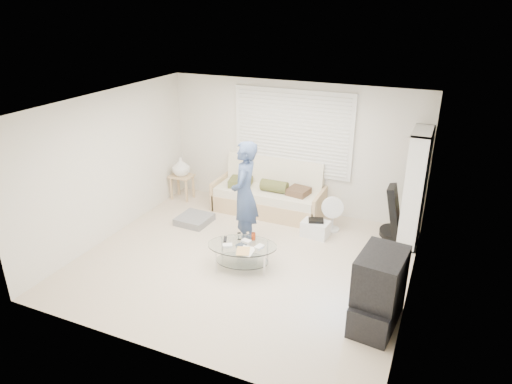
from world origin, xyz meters
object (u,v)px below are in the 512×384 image
at_px(bookshelf, 415,188).
at_px(coffee_table, 242,249).
at_px(futon_sofa, 269,195).
at_px(tv_unit, 379,291).

relative_size(bookshelf, coffee_table, 1.63).
bearing_deg(bookshelf, coffee_table, -139.59).
distance_m(futon_sofa, coffee_table, 2.10).
xyz_separation_m(futon_sofa, bookshelf, (2.65, -0.14, 0.64)).
bearing_deg(tv_unit, futon_sofa, 134.39).
relative_size(tv_unit, coffee_table, 0.85).
xyz_separation_m(bookshelf, tv_unit, (-0.13, -2.43, -0.49)).
bearing_deg(coffee_table, bookshelf, 40.41).
bearing_deg(tv_unit, coffee_table, 166.30).
xyz_separation_m(futon_sofa, coffee_table, (0.40, -2.06, -0.02)).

